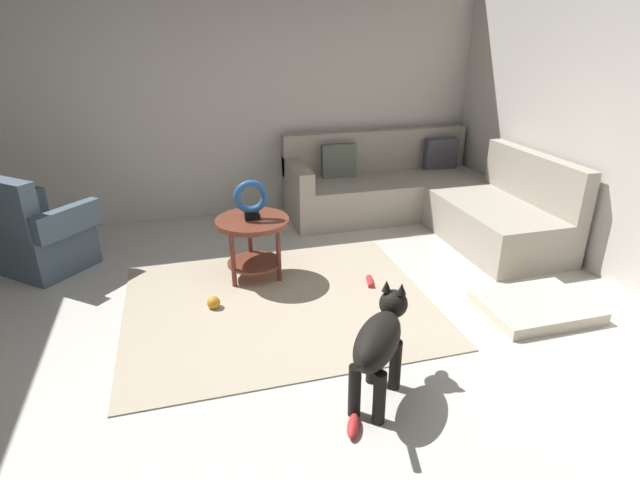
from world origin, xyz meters
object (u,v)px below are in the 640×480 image
(dog_toy_rope, at_px, (370,282))
(dog_toy_bone, at_px, (353,426))
(armchair, at_px, (39,236))
(dog_bed_mat, at_px, (536,307))
(side_table, at_px, (253,233))
(sectional_couch, at_px, (422,197))
(dog_toy_ball, at_px, (214,303))
(dog, at_px, (380,341))
(torus_sculpture, at_px, (251,199))

(dog_toy_rope, xyz_separation_m, dog_toy_bone, (-0.68, -1.52, 0.00))
(armchair, xyz_separation_m, dog_toy_bone, (1.97, -2.54, -0.29))
(armchair, distance_m, dog_bed_mat, 4.09)
(armchair, distance_m, side_table, 1.86)
(dog_toy_rope, bearing_deg, sectional_couch, 48.95)
(side_table, relative_size, dog_toy_rope, 3.62)
(dog_bed_mat, relative_size, dog_toy_ball, 7.92)
(dog_bed_mat, height_order, dog_toy_rope, dog_bed_mat)
(dog_bed_mat, bearing_deg, armchair, 154.36)
(dog_bed_mat, xyz_separation_m, dog_toy_bone, (-1.71, -0.78, -0.01))
(sectional_couch, xyz_separation_m, dog_toy_rope, (-1.04, -1.20, -0.26))
(dog_toy_ball, xyz_separation_m, dog_toy_rope, (1.28, 0.05, -0.03))
(side_table, bearing_deg, dog, -75.00)
(dog_toy_rope, bearing_deg, dog_bed_mat, -35.71)
(armchair, bearing_deg, dog, -4.52)
(armchair, bearing_deg, dog_toy_bone, -10.19)
(armchair, height_order, dog, armchair)
(side_table, relative_size, dog_toy_ball, 5.94)
(armchair, relative_size, dog_toy_rope, 6.01)
(dog_toy_bone, bearing_deg, dog_toy_ball, 112.24)
(sectional_couch, bearing_deg, armchair, -177.26)
(dog_toy_ball, bearing_deg, dog, -56.52)
(torus_sculpture, relative_size, dog_bed_mat, 0.41)
(sectional_couch, xyz_separation_m, side_table, (-1.94, -0.83, 0.13))
(dog_toy_bone, bearing_deg, torus_sculpture, 96.69)
(torus_sculpture, distance_m, dog, 1.76)
(torus_sculpture, height_order, dog_toy_rope, torus_sculpture)
(sectional_couch, xyz_separation_m, dog, (-1.49, -2.50, 0.09))
(dog, relative_size, dog_toy_rope, 4.17)
(sectional_couch, relative_size, dog, 3.25)
(torus_sculpture, relative_size, dog_toy_ball, 3.23)
(dog_toy_ball, distance_m, dog_toy_bone, 1.60)
(side_table, relative_size, dog_toy_bone, 3.33)
(side_table, bearing_deg, dog_toy_bone, -83.31)
(dog, distance_m, dog_toy_ball, 1.54)
(armchair, bearing_deg, side_table, 21.65)
(side_table, xyz_separation_m, dog_toy_bone, (0.22, -1.89, -0.39))
(armchair, relative_size, dog_bed_mat, 1.24)
(armchair, height_order, dog_toy_ball, armchair)
(dog_toy_bone, bearing_deg, dog_toy_rope, 66.06)
(torus_sculpture, bearing_deg, dog_toy_ball, -132.64)
(torus_sculpture, relative_size, dog, 0.47)
(dog_bed_mat, relative_size, dog_toy_bone, 4.44)
(sectional_couch, height_order, dog, sectional_couch)
(armchair, bearing_deg, dog_toy_rope, 20.99)
(dog, relative_size, dog_toy_bone, 3.84)
(sectional_couch, xyz_separation_m, armchair, (-3.68, -0.18, 0.03))
(armchair, bearing_deg, torus_sculpture, 21.65)
(dog_toy_ball, bearing_deg, dog_toy_bone, -67.76)
(dog_toy_ball, relative_size, dog_toy_rope, 0.61)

